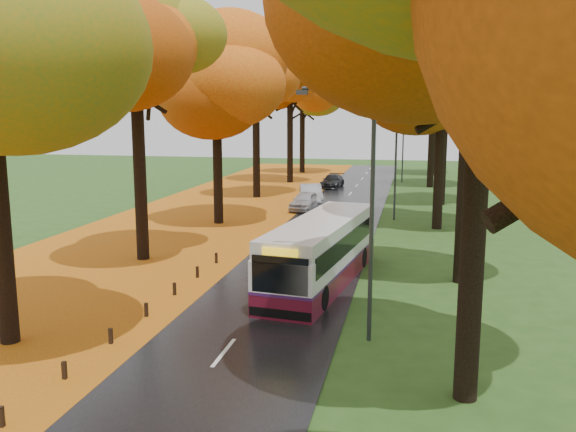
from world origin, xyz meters
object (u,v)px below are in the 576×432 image
(car_silver, at_px, (311,195))
(car_dark, at_px, (332,181))
(streetlamp_near, at_px, (364,194))
(car_white, at_px, (305,201))
(bus, at_px, (322,250))
(streetlamp_mid, at_px, (392,149))
(streetlamp_far, at_px, (401,135))

(car_silver, bearing_deg, car_dark, 75.45)
(car_silver, bearing_deg, streetlamp_near, -90.30)
(car_white, xyz_separation_m, car_dark, (0.17, 13.46, -0.07))
(car_white, bearing_deg, car_dark, 95.85)
(bus, relative_size, car_silver, 2.25)
(streetlamp_mid, distance_m, car_dark, 17.61)
(streetlamp_far, distance_m, bus, 38.12)
(car_silver, bearing_deg, streetlamp_far, 56.06)
(streetlamp_far, xyz_separation_m, bus, (-2.21, -37.92, -3.26))
(streetlamp_far, bearing_deg, streetlamp_near, -90.00)
(car_silver, height_order, car_dark, car_silver)
(streetlamp_mid, bearing_deg, car_white, 157.58)
(streetlamp_far, relative_size, car_dark, 1.93)
(streetlamp_near, distance_m, car_silver, 28.27)
(bus, bearing_deg, car_dark, 104.56)
(bus, height_order, car_white, bus)
(car_dark, bearing_deg, streetlamp_mid, -64.10)
(car_white, relative_size, car_silver, 0.85)
(streetlamp_near, bearing_deg, streetlamp_far, 90.00)
(streetlamp_mid, distance_m, streetlamp_far, 22.00)
(streetlamp_mid, height_order, car_silver, streetlamp_mid)
(streetlamp_mid, xyz_separation_m, bus, (-2.21, -15.92, -3.26))
(car_white, bearing_deg, car_silver, 97.88)
(streetlamp_near, bearing_deg, car_silver, 102.99)
(streetlamp_near, bearing_deg, car_dark, 99.06)
(bus, height_order, car_silver, bus)
(streetlamp_near, xyz_separation_m, car_silver, (-6.30, 27.29, -3.90))
(streetlamp_near, bearing_deg, bus, 109.96)
(streetlamp_far, height_order, car_dark, streetlamp_far)
(streetlamp_far, height_order, car_white, streetlamp_far)
(streetlamp_mid, xyz_separation_m, car_white, (-6.24, 2.57, -4.00))
(streetlamp_mid, height_order, car_dark, streetlamp_mid)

